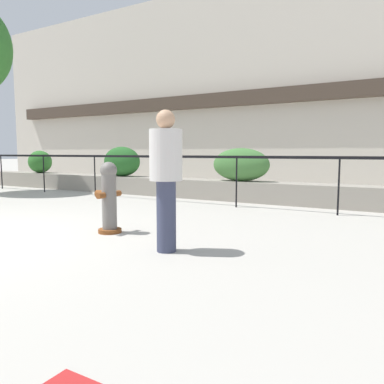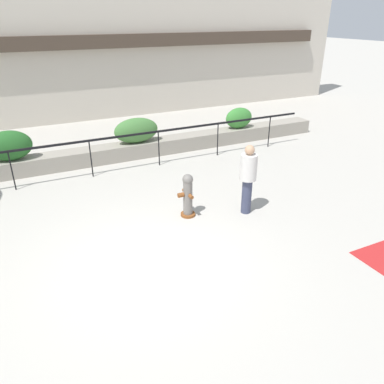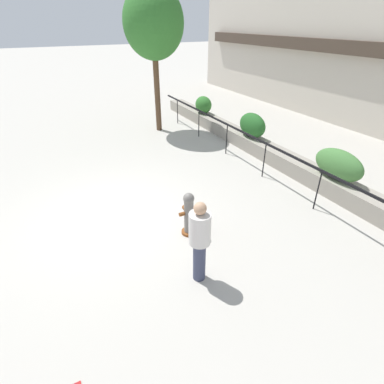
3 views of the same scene
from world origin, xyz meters
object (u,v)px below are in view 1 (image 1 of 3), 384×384
at_px(hedge_bush_0, 40,162).
at_px(pedestrian, 166,172).
at_px(hedge_bush_1, 122,161).
at_px(hedge_bush_2, 241,165).
at_px(fire_hydrant, 109,197).

bearing_deg(hedge_bush_0, pedestrian, -29.67).
relative_size(hedge_bush_1, pedestrian, 0.75).
bearing_deg(hedge_bush_1, hedge_bush_0, 180.00).
height_order(hedge_bush_2, pedestrian, pedestrian).
distance_m(hedge_bush_0, hedge_bush_1, 3.76).
distance_m(hedge_bush_0, pedestrian, 10.08).
bearing_deg(pedestrian, hedge_bush_2, 102.60).
distance_m(hedge_bush_2, pedestrian, 5.12).
bearing_deg(pedestrian, fire_hydrant, 161.16).
xyz_separation_m(hedge_bush_0, pedestrian, (8.76, -4.99, 0.10)).
xyz_separation_m(hedge_bush_2, fire_hydrant, (-0.24, -4.53, -0.36)).
distance_m(hedge_bush_0, hedge_bush_2, 7.64).
bearing_deg(hedge_bush_2, fire_hydrant, -93.10).
xyz_separation_m(hedge_bush_0, hedge_bush_2, (7.64, 0.00, 0.02)).
xyz_separation_m(hedge_bush_0, fire_hydrant, (7.40, -4.53, -0.34)).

